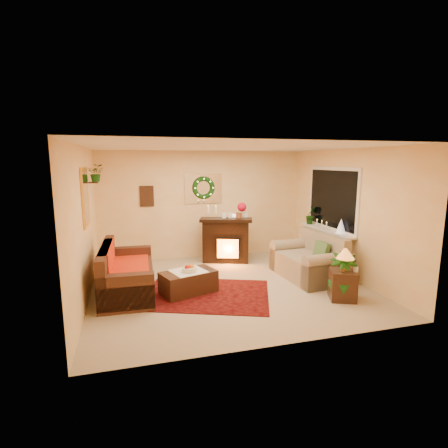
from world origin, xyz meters
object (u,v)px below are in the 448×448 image
object	(u,v)px
side_table_round	(235,245)
end_table_square	(343,284)
loveseat	(307,257)
coffee_table	(188,282)
sofa	(128,269)
fireplace	(226,239)

from	to	relation	value
side_table_round	end_table_square	bearing A→B (deg)	-71.34
loveseat	end_table_square	size ratio (longest dim) A/B	3.05
side_table_round	coffee_table	bearing A→B (deg)	-126.71
loveseat	side_table_round	size ratio (longest dim) A/B	2.33
end_table_square	side_table_round	bearing A→B (deg)	108.66
loveseat	side_table_round	bearing A→B (deg)	115.32
sofa	coffee_table	distance (m)	1.13
fireplace	loveseat	bearing A→B (deg)	-30.97
sofa	side_table_round	xyz separation A→B (m)	(2.54, 1.62, -0.11)
coffee_table	end_table_square	bearing A→B (deg)	-40.10
loveseat	coffee_table	bearing A→B (deg)	-178.53
side_table_round	coffee_table	distance (m)	2.50
sofa	coffee_table	xyz separation A→B (m)	(1.04, -0.38, -0.22)
side_table_round	loveseat	bearing A→B (deg)	-61.06
sofa	end_table_square	xyz separation A→B (m)	(3.55, -1.38, -0.16)
sofa	end_table_square	bearing A→B (deg)	-19.08
sofa	fireplace	distance (m)	2.62
end_table_square	coffee_table	size ratio (longest dim) A/B	0.53
coffee_table	sofa	bearing A→B (deg)	141.71
sofa	side_table_round	size ratio (longest dim) A/B	3.00
sofa	loveseat	distance (m)	3.52
end_table_square	coffee_table	distance (m)	2.69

